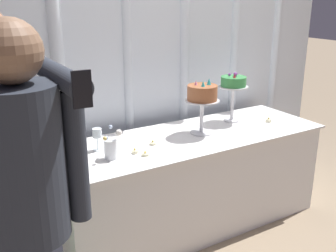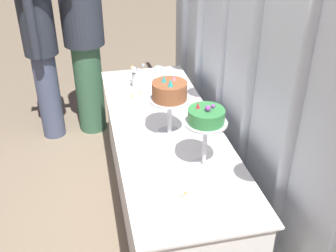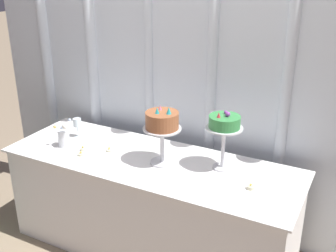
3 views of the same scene
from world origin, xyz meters
TOP-DOWN VIEW (x-y plane):
  - draped_curtain at (-0.04, 0.59)m, footprint 3.44×0.19m
  - cake_table at (0.00, 0.10)m, footprint 2.08×0.71m
  - cake_display_nearleft at (0.10, 0.10)m, footprint 0.25×0.25m
  - cake_display_nearright at (0.48, 0.22)m, footprint 0.24×0.24m
  - wine_glass at (-0.69, 0.19)m, footprint 0.06×0.06m
  - flower_vase at (-0.67, 0.01)m, footprint 0.13×0.11m
  - tealight_far_left at (-0.50, 0.01)m, footprint 0.04×0.04m
  - tealight_near_left at (-0.46, -0.06)m, footprint 0.05×0.05m
  - tealight_near_right at (-0.33, 0.09)m, footprint 0.05×0.05m
  - tealight_far_right at (0.73, 0.05)m, footprint 0.05×0.05m

SIDE VIEW (x-z plane):
  - cake_table at x=0.00m, z-range 0.00..0.74m
  - tealight_near_right at x=-0.33m, z-range 0.73..0.76m
  - tealight_near_left at x=-0.46m, z-range 0.73..0.76m
  - tealight_far_left at x=-0.50m, z-range 0.73..0.77m
  - tealight_far_right at x=0.73m, z-range 0.73..0.77m
  - flower_vase at x=-0.67m, z-range 0.71..0.92m
  - wine_glass at x=-0.69m, z-range 0.77..0.92m
  - cake_display_nearleft at x=0.10m, z-range 0.82..1.23m
  - cake_display_nearright at x=0.48m, z-range 0.84..1.24m
  - draped_curtain at x=-0.04m, z-range 0.07..2.52m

